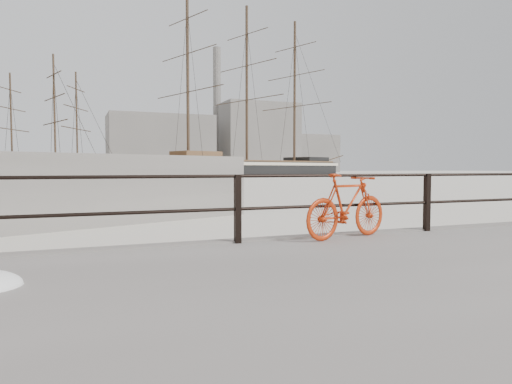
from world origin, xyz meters
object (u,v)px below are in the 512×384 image
object	(u,v)px
schooner_left	(13,178)
schooner_mid	(45,176)
barque_black	(247,175)
bicycle	(347,206)

from	to	relation	value
schooner_left	schooner_mid	bearing A→B (deg)	56.02
barque_black	schooner_mid	distance (m)	37.61
barque_black	schooner_mid	bearing A→B (deg)	155.58
barque_black	schooner_left	bearing A→B (deg)	173.70
schooner_mid	schooner_left	distance (m)	13.52
bicycle	schooner_mid	size ratio (longest dim) A/B	0.06
schooner_mid	schooner_left	xyz separation A→B (m)	(-3.58, -13.04, 0.00)
schooner_mid	schooner_left	world-z (taller)	schooner_left
barque_black	schooner_left	distance (m)	42.53
bicycle	barque_black	distance (m)	85.93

